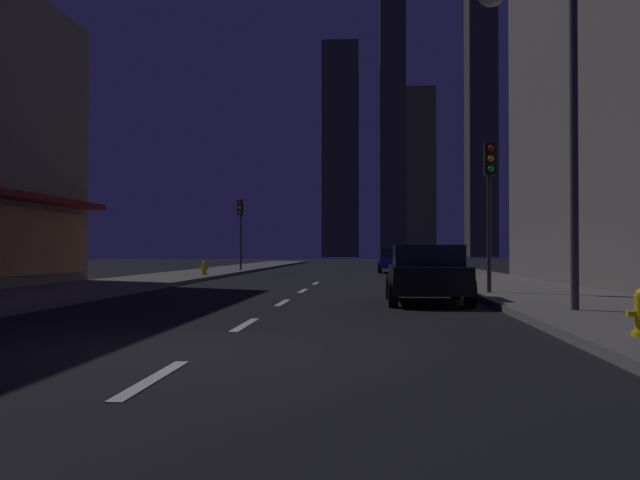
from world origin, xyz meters
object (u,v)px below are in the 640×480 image
at_px(car_parked_far, 394,260).
at_px(car_parked_near, 427,274).
at_px(fire_hydrant_far_left, 204,268).
at_px(street_lamp_right, 531,61).
at_px(traffic_light_near_right, 490,183).
at_px(traffic_light_far_left, 240,219).

bearing_deg(car_parked_far, car_parked_near, -90.00).
relative_size(fire_hydrant_far_left, street_lamp_right, 0.10).
relative_size(car_parked_near, fire_hydrant_far_left, 6.48).
distance_m(fire_hydrant_far_left, street_lamp_right, 22.97).
height_order(car_parked_near, traffic_light_near_right, traffic_light_near_right).
bearing_deg(traffic_light_near_right, street_lamp_right, -91.22).
height_order(fire_hydrant_far_left, traffic_light_near_right, traffic_light_near_right).
relative_size(traffic_light_far_left, street_lamp_right, 0.64).
height_order(car_parked_near, fire_hydrant_far_left, car_parked_near).
distance_m(traffic_light_far_left, street_lamp_right, 28.95).
height_order(fire_hydrant_far_left, traffic_light_far_left, traffic_light_far_left).
xyz_separation_m(car_parked_far, traffic_light_far_left, (-9.10, -1.06, 2.45)).
relative_size(traffic_light_near_right, traffic_light_far_left, 1.00).
distance_m(traffic_light_near_right, traffic_light_far_left, 23.82).
bearing_deg(car_parked_far, traffic_light_far_left, -173.37).
distance_m(car_parked_far, street_lamp_right, 28.21).
xyz_separation_m(car_parked_far, street_lamp_right, (1.78, -27.82, 4.33)).
xyz_separation_m(car_parked_near, traffic_light_far_left, (-9.10, 23.22, 2.45)).
bearing_deg(street_lamp_right, traffic_light_near_right, 88.78).
distance_m(car_parked_far, traffic_light_near_right, 22.40).
relative_size(car_parked_far, street_lamp_right, 0.64).
relative_size(fire_hydrant_far_left, traffic_light_near_right, 0.16).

